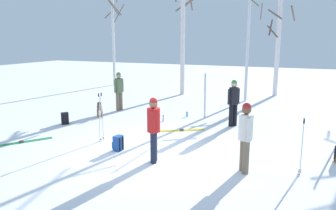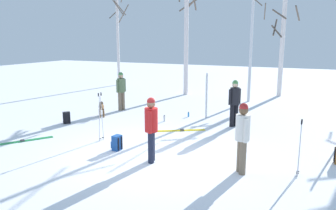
{
  "view_description": "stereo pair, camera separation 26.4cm",
  "coord_description": "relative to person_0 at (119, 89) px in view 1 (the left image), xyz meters",
  "views": [
    {
      "loc": [
        3.82,
        -7.97,
        3.19
      ],
      "look_at": [
        -0.38,
        1.89,
        1.0
      ],
      "focal_mm": 35.13,
      "sensor_mm": 36.0,
      "label": 1
    },
    {
      "loc": [
        4.06,
        -7.87,
        3.19
      ],
      "look_at": [
        -0.38,
        1.89,
        1.0
      ],
      "focal_mm": 35.13,
      "sensor_mm": 36.0,
      "label": 2
    }
  ],
  "objects": [
    {
      "name": "ground_plane",
      "position": [
        3.85,
        -4.44,
        -0.98
      ],
      "size": [
        60.0,
        60.0,
        0.0
      ],
      "primitive_type": "plane",
      "color": "white"
    },
    {
      "name": "person_0",
      "position": [
        0.0,
        0.0,
        0.0
      ],
      "size": [
        0.34,
        0.5,
        1.72
      ],
      "color": "#72604C",
      "rests_on": "ground_plane"
    },
    {
      "name": "person_1",
      "position": [
        6.42,
        -4.81,
        0.0
      ],
      "size": [
        0.34,
        0.46,
        1.72
      ],
      "color": "#72604C",
      "rests_on": "ground_plane"
    },
    {
      "name": "person_2",
      "position": [
        4.12,
        -5.05,
        0.0
      ],
      "size": [
        0.34,
        0.5,
        1.72
      ],
      "color": "#1E2338",
      "rests_on": "ground_plane"
    },
    {
      "name": "person_3",
      "position": [
        5.26,
        -0.67,
        0.0
      ],
      "size": [
        0.37,
        0.43,
        1.72
      ],
      "color": "black",
      "rests_on": "ground_plane"
    },
    {
      "name": "dog",
      "position": [
        -0.13,
        -1.34,
        -0.59
      ],
      "size": [
        0.58,
        0.74,
        0.57
      ],
      "color": "brown",
      "rests_on": "ground_plane"
    },
    {
      "name": "ski_pair_planted_0",
      "position": [
        3.92,
        0.17,
        -0.07
      ],
      "size": [
        0.05,
        0.15,
        1.83
      ],
      "color": "white",
      "rests_on": "ground_plane"
    },
    {
      "name": "ski_pair_lying_0",
      "position": [
        -0.39,
        -5.25,
        -0.97
      ],
      "size": [
        1.23,
        1.7,
        0.05
      ],
      "color": "green",
      "rests_on": "ground_plane"
    },
    {
      "name": "ski_pair_lying_1",
      "position": [
        3.71,
        -2.01,
        -0.97
      ],
      "size": [
        1.56,
        1.02,
        0.05
      ],
      "color": "yellow",
      "rests_on": "ground_plane"
    },
    {
      "name": "ski_poles_0",
      "position": [
        7.68,
        -4.39,
        -0.26
      ],
      "size": [
        0.07,
        0.21,
        1.36
      ],
      "color": "#B2B2BC",
      "rests_on": "ground_plane"
    },
    {
      "name": "ski_poles_1",
      "position": [
        1.84,
        -4.08,
        -0.17
      ],
      "size": [
        0.07,
        0.24,
        1.53
      ],
      "color": "#B2B2BC",
      "rests_on": "ground_plane"
    },
    {
      "name": "backpack_0",
      "position": [
        2.79,
        -4.66,
        -0.77
      ],
      "size": [
        0.31,
        0.28,
        0.44
      ],
      "color": "#1E4C99",
      "rests_on": "ground_plane"
    },
    {
      "name": "backpack_2",
      "position": [
        -0.64,
        -2.87,
        -0.77
      ],
      "size": [
        0.35,
        0.34,
        0.44
      ],
      "color": "black",
      "rests_on": "ground_plane"
    },
    {
      "name": "water_bottle_0",
      "position": [
        2.62,
        -1.05,
        -0.86
      ],
      "size": [
        0.07,
        0.07,
        0.25
      ],
      "color": "silver",
      "rests_on": "ground_plane"
    },
    {
      "name": "water_bottle_1",
      "position": [
        3.21,
        0.05,
        -0.88
      ],
      "size": [
        0.06,
        0.06,
        0.21
      ],
      "color": "#1E72BF",
      "rests_on": "ground_plane"
    },
    {
      "name": "birch_tree_0",
      "position": [
        -4.6,
        6.97,
        2.58
      ],
      "size": [
        1.23,
        1.35,
        6.8
      ],
      "color": "silver",
      "rests_on": "ground_plane"
    },
    {
      "name": "birch_tree_1",
      "position": [
        1.08,
        5.17,
        2.43
      ],
      "size": [
        1.45,
        1.28,
        6.42
      ],
      "color": "silver",
      "rests_on": "ground_plane"
    },
    {
      "name": "birch_tree_2",
      "position": [
        4.82,
        4.51,
        2.79
      ],
      "size": [
        1.06,
        1.44,
        7.27
      ],
      "color": "silver",
      "rests_on": "ground_plane"
    },
    {
      "name": "birch_tree_3",
      "position": [
        6.04,
        6.78,
        1.78
      ],
      "size": [
        1.43,
        1.38,
        5.24
      ],
      "color": "silver",
      "rests_on": "ground_plane"
    }
  ]
}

